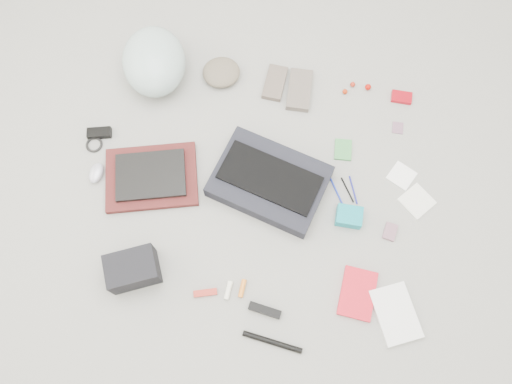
# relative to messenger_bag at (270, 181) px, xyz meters

# --- Properties ---
(ground_plane) EXTENTS (4.00, 4.00, 0.00)m
(ground_plane) POSITION_rel_messenger_bag_xyz_m (-0.06, -0.06, -0.04)
(ground_plane) COLOR gray
(messenger_bag) EXTENTS (0.57, 0.49, 0.08)m
(messenger_bag) POSITION_rel_messenger_bag_xyz_m (0.00, 0.00, 0.00)
(messenger_bag) COLOR black
(messenger_bag) RESTS_ON ground_plane
(bag_flap) EXTENTS (0.47, 0.34, 0.01)m
(bag_flap) POSITION_rel_messenger_bag_xyz_m (0.00, 0.00, 0.05)
(bag_flap) COLOR black
(bag_flap) RESTS_ON messenger_bag
(laptop_sleeve) EXTENTS (0.44, 0.36, 0.03)m
(laptop_sleeve) POSITION_rel_messenger_bag_xyz_m (-0.53, 0.00, -0.03)
(laptop_sleeve) COLOR #521B1A
(laptop_sleeve) RESTS_ON ground_plane
(laptop) EXTENTS (0.33, 0.27, 0.02)m
(laptop) POSITION_rel_messenger_bag_xyz_m (-0.53, 0.00, -0.00)
(laptop) COLOR black
(laptop) RESTS_ON laptop_sleeve
(bike_helmet) EXTENTS (0.36, 0.41, 0.22)m
(bike_helmet) POSITION_rel_messenger_bag_xyz_m (-0.56, 0.54, 0.07)
(bike_helmet) COLOR silver
(bike_helmet) RESTS_ON ground_plane
(beanie) EXTENTS (0.21, 0.20, 0.06)m
(beanie) POSITION_rel_messenger_bag_xyz_m (-0.26, 0.55, -0.01)
(beanie) COLOR #6E6352
(beanie) RESTS_ON ground_plane
(mitten_left) EXTENTS (0.12, 0.20, 0.03)m
(mitten_left) POSITION_rel_messenger_bag_xyz_m (0.00, 0.52, -0.03)
(mitten_left) COLOR #695B51
(mitten_left) RESTS_ON ground_plane
(mitten_right) EXTENTS (0.13, 0.22, 0.03)m
(mitten_right) POSITION_rel_messenger_bag_xyz_m (0.12, 0.48, -0.02)
(mitten_right) COLOR #6A6056
(mitten_right) RESTS_ON ground_plane
(power_brick) EXTENTS (0.11, 0.06, 0.03)m
(power_brick) POSITION_rel_messenger_bag_xyz_m (-0.79, 0.21, -0.02)
(power_brick) COLOR black
(power_brick) RESTS_ON ground_plane
(cable_coil) EXTENTS (0.09, 0.09, 0.01)m
(cable_coil) POSITION_rel_messenger_bag_xyz_m (-0.81, 0.15, -0.03)
(cable_coil) COLOR black
(cable_coil) RESTS_ON ground_plane
(mouse) EXTENTS (0.07, 0.11, 0.04)m
(mouse) POSITION_rel_messenger_bag_xyz_m (-0.77, 0.01, -0.02)
(mouse) COLOR #B1B2C5
(mouse) RESTS_ON ground_plane
(camera_bag) EXTENTS (0.24, 0.20, 0.13)m
(camera_bag) POSITION_rel_messenger_bag_xyz_m (-0.54, -0.42, 0.03)
(camera_bag) COLOR black
(camera_bag) RESTS_ON ground_plane
(multitool) EXTENTS (0.10, 0.04, 0.02)m
(multitool) POSITION_rel_messenger_bag_xyz_m (-0.24, -0.49, -0.03)
(multitool) COLOR #A7281C
(multitool) RESTS_ON ground_plane
(toiletry_tube_white) EXTENTS (0.03, 0.08, 0.02)m
(toiletry_tube_white) POSITION_rel_messenger_bag_xyz_m (-0.15, -0.48, -0.03)
(toiletry_tube_white) COLOR white
(toiletry_tube_white) RESTS_ON ground_plane
(toiletry_tube_orange) EXTENTS (0.03, 0.08, 0.02)m
(toiletry_tube_orange) POSITION_rel_messenger_bag_xyz_m (-0.09, -0.47, -0.03)
(toiletry_tube_orange) COLOR orange
(toiletry_tube_orange) RESTS_ON ground_plane
(u_lock) EXTENTS (0.14, 0.07, 0.03)m
(u_lock) POSITION_rel_messenger_bag_xyz_m (0.01, -0.55, -0.03)
(u_lock) COLOR black
(u_lock) RESTS_ON ground_plane
(bike_pump) EXTENTS (0.24, 0.08, 0.02)m
(bike_pump) POSITION_rel_messenger_bag_xyz_m (0.04, -0.67, -0.03)
(bike_pump) COLOR black
(bike_pump) RESTS_ON ground_plane
(book_red) EXTENTS (0.17, 0.23, 0.02)m
(book_red) POSITION_rel_messenger_bag_xyz_m (0.38, -0.46, -0.03)
(book_red) COLOR red
(book_red) RESTS_ON ground_plane
(book_white) EXTENTS (0.22, 0.27, 0.02)m
(book_white) POSITION_rel_messenger_bag_xyz_m (0.54, -0.54, -0.03)
(book_white) COLOR white
(book_white) RESTS_ON ground_plane
(notepad) EXTENTS (0.08, 0.11, 0.01)m
(notepad) POSITION_rel_messenger_bag_xyz_m (0.33, 0.19, -0.03)
(notepad) COLOR #3C8945
(notepad) RESTS_ON ground_plane
(pen_blue) EXTENTS (0.07, 0.14, 0.01)m
(pen_blue) POSITION_rel_messenger_bag_xyz_m (0.30, -0.02, -0.04)
(pen_blue) COLOR #182CA5
(pen_blue) RESTS_ON ground_plane
(pen_black) EXTENTS (0.06, 0.12, 0.01)m
(pen_black) POSITION_rel_messenger_bag_xyz_m (0.35, -0.01, -0.04)
(pen_black) COLOR black
(pen_black) RESTS_ON ground_plane
(pen_navy) EXTENTS (0.04, 0.13, 0.01)m
(pen_navy) POSITION_rel_messenger_bag_xyz_m (0.37, -0.01, -0.04)
(pen_navy) COLOR navy
(pen_navy) RESTS_ON ground_plane
(accordion_wallet) EXTENTS (0.12, 0.10, 0.05)m
(accordion_wallet) POSITION_rel_messenger_bag_xyz_m (0.35, -0.14, -0.01)
(accordion_wallet) COLOR #098A9C
(accordion_wallet) RESTS_ON ground_plane
(card_deck) EXTENTS (0.07, 0.09, 0.01)m
(card_deck) POSITION_rel_messenger_bag_xyz_m (0.53, -0.19, -0.03)
(card_deck) COLOR gray
(card_deck) RESTS_ON ground_plane
(napkin_top) EXTENTS (0.14, 0.14, 0.01)m
(napkin_top) POSITION_rel_messenger_bag_xyz_m (0.59, 0.07, -0.04)
(napkin_top) COLOR white
(napkin_top) RESTS_ON ground_plane
(napkin_bottom) EXTENTS (0.17, 0.17, 0.01)m
(napkin_bottom) POSITION_rel_messenger_bag_xyz_m (0.65, -0.04, -0.04)
(napkin_bottom) COLOR white
(napkin_bottom) RESTS_ON ground_plane
(lollipop_a) EXTENTS (0.03, 0.03, 0.02)m
(lollipop_a) POSITION_rel_messenger_bag_xyz_m (0.34, 0.49, -0.03)
(lollipop_a) COLOR #A9280A
(lollipop_a) RESTS_ON ground_plane
(lollipop_b) EXTENTS (0.03, 0.03, 0.02)m
(lollipop_b) POSITION_rel_messenger_bag_xyz_m (0.38, 0.53, -0.03)
(lollipop_b) COLOR #A42312
(lollipop_b) RESTS_ON ground_plane
(lollipop_c) EXTENTS (0.04, 0.04, 0.03)m
(lollipop_c) POSITION_rel_messenger_bag_xyz_m (0.45, 0.52, -0.02)
(lollipop_c) COLOR #B10D05
(lollipop_c) RESTS_ON ground_plane
(altoids_tin) EXTENTS (0.10, 0.07, 0.02)m
(altoids_tin) POSITION_rel_messenger_bag_xyz_m (0.61, 0.47, -0.03)
(altoids_tin) COLOR #A60C18
(altoids_tin) RESTS_ON ground_plane
(stamp_sheet) EXTENTS (0.06, 0.06, 0.00)m
(stamp_sheet) POSITION_rel_messenger_bag_xyz_m (0.58, 0.32, -0.04)
(stamp_sheet) COLOR slate
(stamp_sheet) RESTS_ON ground_plane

